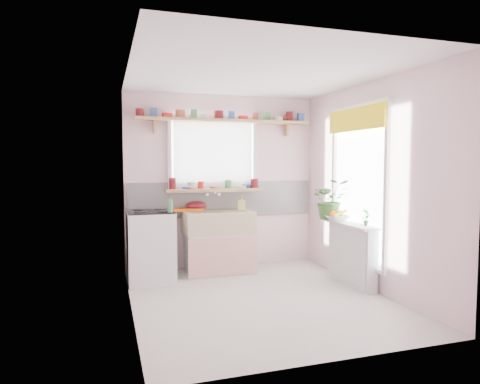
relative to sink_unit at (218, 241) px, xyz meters
name	(u,v)px	position (x,y,z in m)	size (l,w,h in m)	color
room	(284,174)	(0.81, -0.43, 0.94)	(3.20, 3.20, 3.20)	beige
sink_unit	(218,241)	(0.00, 0.00, 0.00)	(0.95, 0.65, 1.11)	white
cooker	(151,246)	(-0.95, -0.24, 0.03)	(0.58, 0.58, 0.93)	white
radiator_ledge	(352,253)	(1.45, -1.09, -0.03)	(0.22, 0.95, 0.78)	white
windowsill	(215,190)	(0.00, 0.19, 0.71)	(1.40, 0.22, 0.04)	tan
pine_shelf	(225,121)	(0.15, 0.18, 1.69)	(2.52, 0.24, 0.04)	tan
shelf_crockery	(225,116)	(0.15, 0.18, 1.76)	(2.47, 0.11, 0.12)	#590F14
sill_crockery	(213,185)	(-0.02, 0.19, 0.78)	(1.35, 0.11, 0.12)	#590F14
dish_tray	(189,209)	(-0.38, 0.21, 0.44)	(0.43, 0.32, 0.04)	#E15614
colander	(196,206)	(-0.26, 0.21, 0.49)	(0.30, 0.30, 0.14)	#5D0F18
jade_plant	(330,199)	(1.36, -0.69, 0.61)	(0.48, 0.42, 0.54)	#336327
fruit_bowl	(337,218)	(1.36, -0.87, 0.38)	(0.30, 0.30, 0.07)	white
herb_pot	(366,217)	(1.48, -1.34, 0.45)	(0.11, 0.08, 0.21)	#29682D
soap_bottle_sink	(242,203)	(0.37, 0.07, 0.52)	(0.09, 0.10, 0.21)	#DFD463
sill_cup	(192,186)	(-0.34, 0.13, 0.78)	(0.13, 0.13, 0.10)	beige
sill_bowl	(247,186)	(0.51, 0.25, 0.75)	(0.17, 0.17, 0.05)	#2F5A99
shelf_vase	(287,117)	(1.13, 0.24, 1.78)	(0.14, 0.14, 0.15)	#AA5134
cooker_bottle	(170,204)	(-0.73, -0.46, 0.59)	(0.08, 0.08, 0.21)	#3C7949
fruit	(337,213)	(1.37, -0.87, 0.44)	(0.20, 0.14, 0.10)	orange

